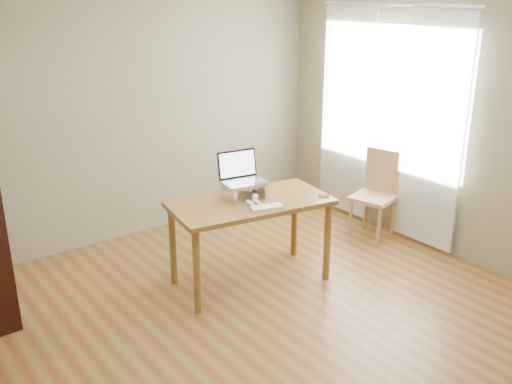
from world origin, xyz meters
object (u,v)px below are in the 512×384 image
Objects in this scene: desk at (250,212)px; cat at (242,189)px; keyboard at (267,207)px; laptop at (240,174)px; chair at (378,191)px.

desk is 0.21m from cat.
keyboard is 0.61× the size of cat.
desk is 4.76× the size of keyboard.
laptop is (0.00, 0.14, 0.30)m from desk.
keyboard is at bearing -80.23° from cat.
chair is at bearing 5.29° from laptop.
chair is (1.64, 0.02, -0.17)m from desk.
keyboard reaches higher than desk.
cat is (-0.01, 0.33, 0.06)m from keyboard.
laptop reaches higher than keyboard.
laptop is 0.44× the size of chair.
cat is (-0.01, -0.03, -0.12)m from laptop.
chair reaches higher than desk.
keyboard is 1.68m from chair.
cat reaches higher than desk.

